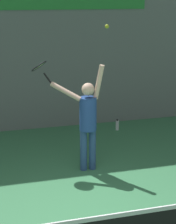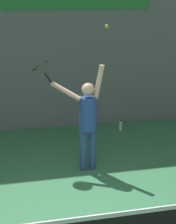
# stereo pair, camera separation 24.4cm
# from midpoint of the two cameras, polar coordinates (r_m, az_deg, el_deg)

# --- Properties ---
(back_wall) EXTENTS (18.00, 0.10, 5.00)m
(back_wall) POSITION_cam_midpoint_polar(r_m,az_deg,el_deg) (9.68, -8.91, 11.94)
(back_wall) COLOR slate
(back_wall) RESTS_ON ground_plane
(tennis_player) EXTENTS (0.93, 0.57, 2.00)m
(tennis_player) POSITION_cam_midpoint_polar(r_m,az_deg,el_deg) (7.40, -1.02, -0.79)
(tennis_player) COLOR #2D4C7F
(tennis_player) RESTS_ON ground_plane
(tennis_racket) EXTENTS (0.42, 0.43, 0.43)m
(tennis_racket) POSITION_cam_midpoint_polar(r_m,az_deg,el_deg) (7.50, -7.74, 6.28)
(tennis_racket) COLOR black
(tennis_ball) EXTENTS (0.07, 0.07, 0.07)m
(tennis_ball) POSITION_cam_midpoint_polar(r_m,az_deg,el_deg) (7.03, 1.66, 11.94)
(tennis_ball) COLOR #CCDB2D
(water_bottle) EXTENTS (0.07, 0.07, 0.27)m
(water_bottle) POSITION_cam_midpoint_polar(r_m,az_deg,el_deg) (9.90, 3.42, -1.85)
(water_bottle) COLOR silver
(water_bottle) RESTS_ON ground_plane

